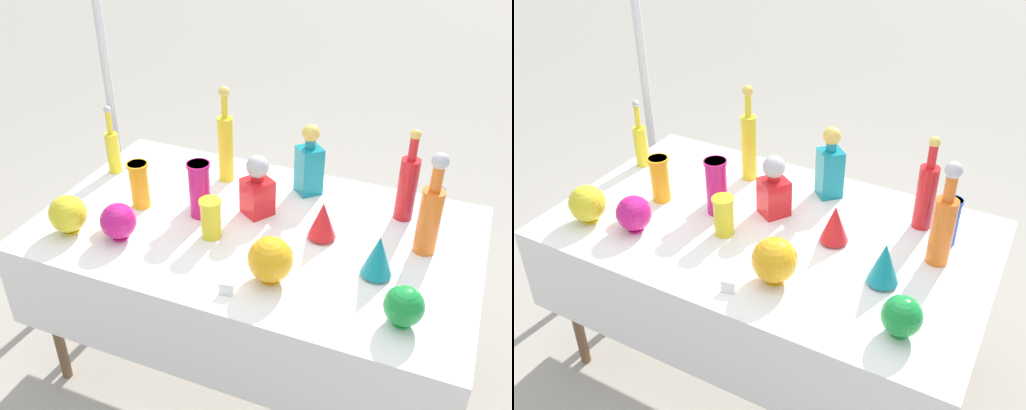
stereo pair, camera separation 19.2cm
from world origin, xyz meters
The scene contains 21 objects.
ground_plane centered at (0.00, 0.00, 0.00)m, with size 40.00×40.00×0.00m, color #A0998C.
display_table centered at (0.00, -0.04, 0.70)m, with size 1.71×1.01×0.76m.
tall_bottle_0 centered at (-0.77, 0.17, 0.87)m, with size 0.06×0.06×0.32m.
tall_bottle_1 centered at (0.52, 0.29, 0.91)m, with size 0.08×0.08×0.39m.
tall_bottle_2 centered at (-0.27, 0.30, 0.94)m, with size 0.07×0.07×0.44m.
tall_bottle_3 centered at (0.63, 0.09, 0.93)m, with size 0.08×0.08×0.40m.
square_decanter_0 centered at (-0.03, 0.09, 0.88)m, with size 0.15×0.15×0.26m.
square_decanter_1 centered at (0.11, 0.33, 0.90)m, with size 0.13×0.13×0.32m.
slender_vase_0 centered at (-0.50, -0.04, 0.87)m, with size 0.09×0.09×0.20m.
slender_vase_1 centered at (-0.24, -0.01, 0.88)m, with size 0.10×0.10×0.24m.
slender_vase_2 centered at (-0.13, -0.12, 0.85)m, with size 0.09×0.09×0.16m.
slender_vase_3 centered at (0.64, 0.23, 0.86)m, with size 0.07×0.07×0.19m.
fluted_vase_0 centered at (0.50, -0.12, 0.85)m, with size 0.11×0.11×0.16m.
fluted_vase_1 centered at (0.26, 0.02, 0.84)m, with size 0.11×0.11×0.16m.
round_bowl_0 centered at (0.17, -0.28, 0.85)m, with size 0.16×0.16×0.17m.
round_bowl_1 centered at (0.63, -0.32, 0.83)m, with size 0.13×0.13×0.14m.
round_bowl_2 centered at (-0.45, -0.27, 0.84)m, with size 0.14×0.14×0.15m.
round_bowl_3 centered at (-0.65, -0.31, 0.84)m, with size 0.15×0.15×0.15m.
price_tag_left centered at (0.06, -0.41, 0.78)m, with size 0.05×0.01×0.04m, color white.
cardboard_box_behind_left centered at (0.30, 1.05, 0.12)m, with size 0.39×0.37×0.33m.
canopy_pole centered at (-1.06, 0.58, 0.99)m, with size 0.18×0.18×2.50m.
Camera 1 is at (0.71, -1.71, 2.03)m, focal length 40.00 mm.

